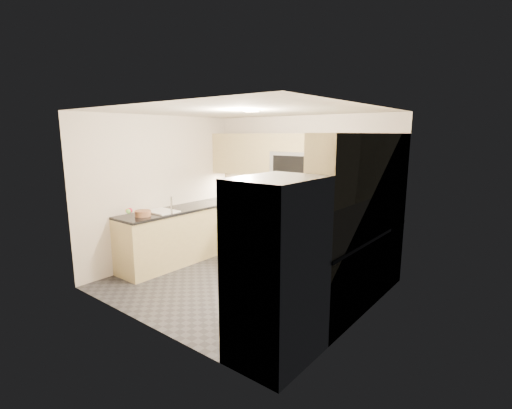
{
  "coord_description": "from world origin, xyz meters",
  "views": [
    {
      "loc": [
        3.4,
        -3.92,
        2.19
      ],
      "look_at": [
        0.0,
        0.35,
        1.15
      ],
      "focal_mm": 26.0,
      "sensor_mm": 36.0,
      "label": 1
    }
  ],
  "objects_px": {
    "microwave": "(295,164)",
    "utensil_bowl": "(377,216)",
    "cutting_board": "(247,201)",
    "gas_range": "(289,236)",
    "refrigerator": "(277,270)",
    "fruit_basket": "(143,213)"
  },
  "relations": [
    {
      "from": "utensil_bowl",
      "to": "fruit_basket",
      "type": "xyz_separation_m",
      "value": [
        -2.97,
        -1.9,
        -0.04
      ]
    },
    {
      "from": "gas_range",
      "to": "refrigerator",
      "type": "distance_m",
      "value": 2.86
    },
    {
      "from": "utensil_bowl",
      "to": "cutting_board",
      "type": "distance_m",
      "value": 2.52
    },
    {
      "from": "cutting_board",
      "to": "refrigerator",
      "type": "bearing_deg",
      "value": -45.25
    },
    {
      "from": "fruit_basket",
      "to": "cutting_board",
      "type": "bearing_deg",
      "value": 77.05
    },
    {
      "from": "gas_range",
      "to": "cutting_board",
      "type": "bearing_deg",
      "value": 177.15
    },
    {
      "from": "microwave",
      "to": "refrigerator",
      "type": "distance_m",
      "value": 3.04
    },
    {
      "from": "gas_range",
      "to": "microwave",
      "type": "distance_m",
      "value": 1.25
    },
    {
      "from": "gas_range",
      "to": "cutting_board",
      "type": "height_order",
      "value": "cutting_board"
    },
    {
      "from": "refrigerator",
      "to": "microwave",
      "type": "bearing_deg",
      "value": 119.62
    },
    {
      "from": "microwave",
      "to": "utensil_bowl",
      "type": "bearing_deg",
      "value": -4.89
    },
    {
      "from": "refrigerator",
      "to": "cutting_board",
      "type": "xyz_separation_m",
      "value": [
        -2.45,
        2.47,
        0.05
      ]
    },
    {
      "from": "microwave",
      "to": "fruit_basket",
      "type": "xyz_separation_m",
      "value": [
        -1.45,
        -2.03,
        -0.72
      ]
    },
    {
      "from": "microwave",
      "to": "utensil_bowl",
      "type": "height_order",
      "value": "microwave"
    },
    {
      "from": "refrigerator",
      "to": "gas_range",
      "type": "bearing_deg",
      "value": 120.88
    },
    {
      "from": "utensil_bowl",
      "to": "cutting_board",
      "type": "height_order",
      "value": "utensil_bowl"
    },
    {
      "from": "cutting_board",
      "to": "utensil_bowl",
      "type": "bearing_deg",
      "value": -1.24
    },
    {
      "from": "gas_range",
      "to": "cutting_board",
      "type": "xyz_separation_m",
      "value": [
        -1.0,
        0.05,
        0.49
      ]
    },
    {
      "from": "microwave",
      "to": "refrigerator",
      "type": "height_order",
      "value": "microwave"
    },
    {
      "from": "gas_range",
      "to": "utensil_bowl",
      "type": "height_order",
      "value": "utensil_bowl"
    },
    {
      "from": "cutting_board",
      "to": "gas_range",
      "type": "bearing_deg",
      "value": -2.85
    },
    {
      "from": "refrigerator",
      "to": "utensil_bowl",
      "type": "distance_m",
      "value": 2.42
    }
  ]
}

